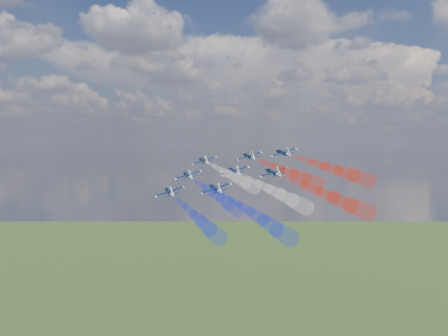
% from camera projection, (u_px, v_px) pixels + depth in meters
% --- Properties ---
extents(jet_lead, '(16.12, 16.42, 7.60)m').
position_uv_depth(jet_lead, '(204.00, 161.00, 195.95)').
color(jet_lead, black).
extents(trail_lead, '(33.14, 38.88, 10.94)m').
position_uv_depth(trail_lead, '(229.00, 174.00, 169.29)').
color(trail_lead, white).
extents(jet_inner_left, '(16.12, 16.42, 7.60)m').
position_uv_depth(jet_inner_left, '(188.00, 175.00, 182.66)').
color(jet_inner_left, black).
extents(trail_inner_left, '(33.14, 38.88, 10.94)m').
position_uv_depth(trail_inner_left, '(212.00, 192.00, 155.99)').
color(trail_inner_left, '#1A2CDE').
extents(jet_inner_right, '(16.12, 16.42, 7.60)m').
position_uv_depth(jet_inner_right, '(249.00, 156.00, 188.26)').
color(jet_inner_right, black).
extents(trail_inner_right, '(33.14, 38.88, 10.94)m').
position_uv_depth(trail_inner_right, '(282.00, 170.00, 161.60)').
color(trail_inner_right, red).
extents(jet_outer_left, '(16.12, 16.42, 7.60)m').
position_uv_depth(jet_outer_left, '(169.00, 192.00, 167.27)').
color(jet_outer_left, black).
extents(trail_outer_left, '(33.14, 38.88, 10.94)m').
position_uv_depth(trail_outer_left, '(193.00, 214.00, 140.61)').
color(trail_outer_left, '#1A2CDE').
extents(jet_center_third, '(16.12, 16.42, 7.60)m').
position_uv_depth(jet_center_third, '(234.00, 171.00, 172.42)').
color(jet_center_third, black).
extents(trail_center_third, '(33.14, 38.88, 10.94)m').
position_uv_depth(trail_center_third, '(269.00, 189.00, 145.76)').
color(trail_center_third, white).
extents(jet_outer_right, '(16.12, 16.42, 7.60)m').
position_uv_depth(jet_outer_right, '(283.00, 153.00, 179.07)').
color(jet_outer_right, black).
extents(trail_outer_right, '(33.14, 38.88, 10.94)m').
position_uv_depth(trail_outer_right, '(324.00, 166.00, 152.41)').
color(trail_outer_right, red).
extents(jet_rear_left, '(16.12, 16.42, 7.60)m').
position_uv_depth(jet_rear_left, '(215.00, 189.00, 156.22)').
color(jet_rear_left, black).
extents(trail_rear_left, '(33.14, 38.88, 10.94)m').
position_uv_depth(trail_rear_left, '(250.00, 212.00, 129.55)').
color(trail_rear_left, '#1A2CDE').
extents(jet_rear_right, '(16.12, 16.42, 7.60)m').
position_uv_depth(jet_rear_right, '(273.00, 172.00, 161.89)').
color(jet_rear_right, black).
extents(trail_rear_right, '(33.14, 38.88, 10.94)m').
position_uv_depth(trail_rear_right, '(318.00, 191.00, 135.22)').
color(trail_rear_right, red).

